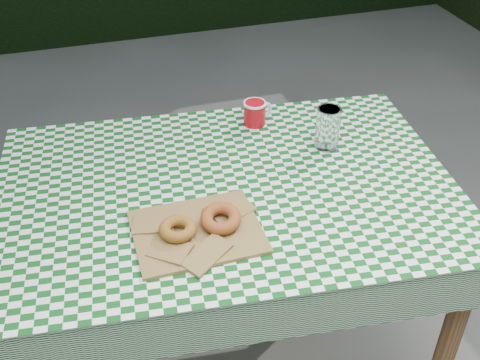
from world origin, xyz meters
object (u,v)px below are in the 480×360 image
(coffee_mug, at_px, (255,113))
(drinking_glass, at_px, (328,128))
(table, at_px, (228,280))
(paper_bag, at_px, (197,231))

(coffee_mug, height_order, drinking_glass, drinking_glass)
(table, height_order, coffee_mug, coffee_mug)
(table, xyz_separation_m, drinking_glass, (0.35, 0.11, 0.45))
(coffee_mug, bearing_deg, table, -138.93)
(table, distance_m, coffee_mug, 0.55)
(table, bearing_deg, coffee_mug, 65.18)
(paper_bag, relative_size, coffee_mug, 2.27)
(table, relative_size, paper_bag, 3.95)
(paper_bag, relative_size, drinking_glass, 2.42)
(paper_bag, height_order, coffee_mug, coffee_mug)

